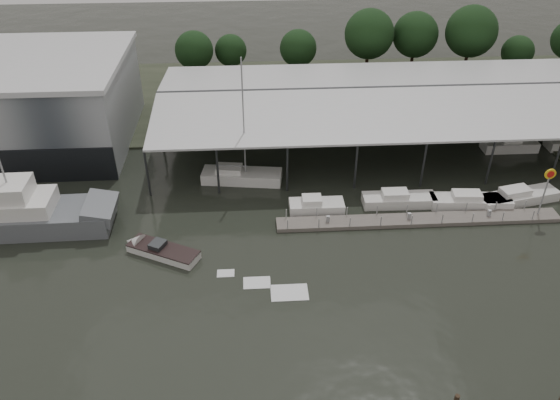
{
  "coord_description": "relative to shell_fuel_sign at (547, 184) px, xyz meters",
  "views": [
    {
      "loc": [
        -1.32,
        -32.75,
        31.35
      ],
      "look_at": [
        1.39,
        10.91,
        2.5
      ],
      "focal_mm": 35.0,
      "sensor_mm": 36.0,
      "label": 1
    }
  ],
  "objects": [
    {
      "name": "ground",
      "position": [
        -27.0,
        -9.99,
        -3.93
      ],
      "size": [
        200.0,
        200.0,
        0.0
      ],
      "primitive_type": "plane",
      "color": "black",
      "rests_on": "ground"
    },
    {
      "name": "land_strip_far",
      "position": [
        -27.0,
        32.01,
        -3.83
      ],
      "size": [
        140.0,
        30.0,
        0.3
      ],
      "color": "#3D4231",
      "rests_on": "ground"
    },
    {
      "name": "storage_warehouse",
      "position": [
        -55.0,
        19.95,
        1.36
      ],
      "size": [
        24.5,
        20.5,
        10.5
      ],
      "color": "gray",
      "rests_on": "ground"
    },
    {
      "name": "covered_boat_shed",
      "position": [
        -10.0,
        18.01,
        2.2
      ],
      "size": [
        58.24,
        24.0,
        6.96
      ],
      "color": "silver",
      "rests_on": "ground"
    },
    {
      "name": "floating_dock",
      "position": [
        -12.0,
        0.01,
        -3.72
      ],
      "size": [
        28.0,
        2.0,
        1.4
      ],
      "color": "#67615A",
      "rests_on": "ground"
    },
    {
      "name": "shell_fuel_sign",
      "position": [
        0.0,
        0.0,
        0.0
      ],
      "size": [
        1.1,
        0.18,
        5.55
      ],
      "color": "#929597",
      "rests_on": "ground"
    },
    {
      "name": "grey_trawler",
      "position": [
        -49.69,
        1.35,
        -2.35
      ],
      "size": [
        16.28,
        5.21,
        8.84
      ],
      "rotation": [
        0.0,
        0.0,
        0.02
      ],
      "color": "#575C60",
      "rests_on": "ground"
    },
    {
      "name": "white_sailboat",
      "position": [
        -29.46,
        8.78,
        -3.26
      ],
      "size": [
        8.93,
        3.77,
        14.17
      ],
      "rotation": [
        0.0,
        0.0,
        -0.14
      ],
      "color": "silver",
      "rests_on": "ground"
    },
    {
      "name": "speedboat_underway",
      "position": [
        -36.98,
        -3.39,
        -3.53
      ],
      "size": [
        17.01,
        9.64,
        2.0
      ],
      "rotation": [
        0.0,
        0.0,
        2.67
      ],
      "color": "silver",
      "rests_on": "ground"
    },
    {
      "name": "moored_cruiser_0",
      "position": [
        -21.88,
        2.49,
        -3.31
      ],
      "size": [
        5.52,
        2.26,
        1.7
      ],
      "rotation": [
        0.0,
        0.0,
        -0.01
      ],
      "color": "silver",
      "rests_on": "ground"
    },
    {
      "name": "moored_cruiser_1",
      "position": [
        -13.3,
        3.12,
        -3.31
      ],
      "size": [
        7.46,
        2.32,
        1.7
      ],
      "rotation": [
        0.0,
        0.0,
        -0.02
      ],
      "color": "silver",
      "rests_on": "ground"
    },
    {
      "name": "moored_cruiser_2",
      "position": [
        -6.08,
        2.38,
        -3.31
      ],
      "size": [
        8.29,
        2.86,
        1.7
      ],
      "rotation": [
        0.0,
        0.0,
        -0.08
      ],
      "color": "silver",
      "rests_on": "ground"
    },
    {
      "name": "moored_cruiser_3",
      "position": [
        -0.86,
        2.82,
        -3.31
      ],
      "size": [
        8.9,
        4.02,
        1.7
      ],
      "rotation": [
        0.0,
        0.0,
        0.22
      ],
      "color": "silver",
      "rests_on": "ground"
    },
    {
      "name": "horizon_tree_line",
      "position": [
        -3.23,
        37.51,
        2.54
      ],
      "size": [
        71.99,
        8.77,
        11.45
      ],
      "color": "black",
      "rests_on": "ground"
    }
  ]
}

